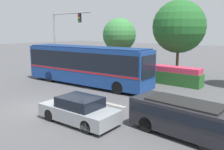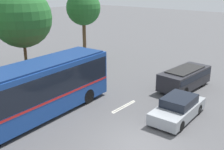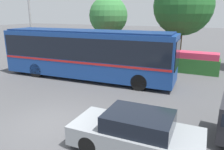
{
  "view_description": "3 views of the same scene",
  "coord_description": "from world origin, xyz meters",
  "px_view_note": "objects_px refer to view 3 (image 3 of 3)",
  "views": [
    {
      "loc": [
        12.64,
        -8.41,
        4.73
      ],
      "look_at": [
        2.47,
        4.2,
        1.72
      ],
      "focal_mm": 38.85,
      "sensor_mm": 36.0,
      "label": 1
    },
    {
      "loc": [
        -10.42,
        -6.73,
        7.8
      ],
      "look_at": [
        3.02,
        4.37,
        1.99
      ],
      "focal_mm": 44.37,
      "sensor_mm": 36.0,
      "label": 2
    },
    {
      "loc": [
        5.88,
        -6.33,
        4.46
      ],
      "look_at": [
        0.79,
        4.25,
        1.15
      ],
      "focal_mm": 35.4,
      "sensor_mm": 36.0,
      "label": 3
    }
  ],
  "objects_px": {
    "city_bus": "(86,52)",
    "street_tree_left": "(108,16)",
    "street_tree_centre": "(183,6)",
    "sedan_foreground": "(136,133)",
    "traffic_light_pole": "(41,12)"
  },
  "relations": [
    {
      "from": "city_bus",
      "to": "street_tree_left",
      "type": "xyz_separation_m",
      "value": [
        -2.01,
        7.41,
        2.29
      ]
    },
    {
      "from": "street_tree_left",
      "to": "street_tree_centre",
      "type": "bearing_deg",
      "value": 1.02
    },
    {
      "from": "sedan_foreground",
      "to": "traffic_light_pole",
      "type": "xyz_separation_m",
      "value": [
        -12.21,
        9.22,
        3.85
      ]
    },
    {
      "from": "traffic_light_pole",
      "to": "street_tree_left",
      "type": "xyz_separation_m",
      "value": [
        4.19,
        4.8,
        -0.31
      ]
    },
    {
      "from": "traffic_light_pole",
      "to": "street_tree_centre",
      "type": "xyz_separation_m",
      "value": [
        11.25,
        4.92,
        0.55
      ]
    },
    {
      "from": "sedan_foreground",
      "to": "traffic_light_pole",
      "type": "height_order",
      "value": "traffic_light_pole"
    },
    {
      "from": "traffic_light_pole",
      "to": "street_tree_left",
      "type": "distance_m",
      "value": 6.37
    },
    {
      "from": "city_bus",
      "to": "traffic_light_pole",
      "type": "relative_size",
      "value": 1.83
    },
    {
      "from": "city_bus",
      "to": "sedan_foreground",
      "type": "bearing_deg",
      "value": -51.19
    },
    {
      "from": "sedan_foreground",
      "to": "street_tree_centre",
      "type": "relative_size",
      "value": 0.58
    },
    {
      "from": "city_bus",
      "to": "street_tree_centre",
      "type": "height_order",
      "value": "street_tree_centre"
    },
    {
      "from": "city_bus",
      "to": "traffic_light_pole",
      "type": "distance_m",
      "value": 7.21
    },
    {
      "from": "city_bus",
      "to": "sedan_foreground",
      "type": "distance_m",
      "value": 9.02
    },
    {
      "from": "traffic_light_pole",
      "to": "street_tree_left",
      "type": "bearing_deg",
      "value": 48.88
    },
    {
      "from": "city_bus",
      "to": "traffic_light_pole",
      "type": "height_order",
      "value": "traffic_light_pole"
    }
  ]
}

